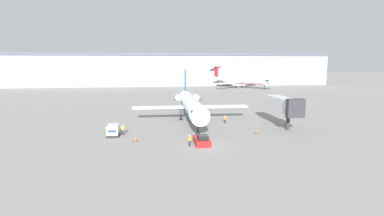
{
  "coord_description": "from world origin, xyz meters",
  "views": [
    {
      "loc": [
        -8.18,
        -43.51,
        12.69
      ],
      "look_at": [
        0.0,
        13.95,
        3.71
      ],
      "focal_mm": 28.0,
      "sensor_mm": 36.0,
      "label": 1
    }
  ],
  "objects_px": {
    "airplane_parked_far_left": "(240,80)",
    "airplane_main": "(191,104)",
    "luggage_cart": "(113,130)",
    "worker_by_wing": "(225,119)",
    "traffic_cone_right": "(256,131)",
    "worker_near_tug": "(190,140)",
    "pushback_tug": "(202,141)",
    "jet_bridge": "(284,105)",
    "worker_on_apron": "(123,129)",
    "traffic_cone_left": "(135,139)"
  },
  "relations": [
    {
      "from": "airplane_parked_far_left",
      "to": "airplane_main",
      "type": "bearing_deg",
      "value": -114.24
    },
    {
      "from": "luggage_cart",
      "to": "worker_by_wing",
      "type": "distance_m",
      "value": 23.28
    },
    {
      "from": "airplane_main",
      "to": "traffic_cone_right",
      "type": "height_order",
      "value": "airplane_main"
    },
    {
      "from": "worker_near_tug",
      "to": "pushback_tug",
      "type": "bearing_deg",
      "value": 23.52
    },
    {
      "from": "airplane_main",
      "to": "pushback_tug",
      "type": "distance_m",
      "value": 19.19
    },
    {
      "from": "worker_near_tug",
      "to": "traffic_cone_right",
      "type": "distance_m",
      "value": 14.57
    },
    {
      "from": "jet_bridge",
      "to": "airplane_main",
      "type": "bearing_deg",
      "value": 151.72
    },
    {
      "from": "worker_near_tug",
      "to": "worker_on_apron",
      "type": "xyz_separation_m",
      "value": [
        -10.6,
        8.75,
        -0.01
      ]
    },
    {
      "from": "worker_on_apron",
      "to": "airplane_parked_far_left",
      "type": "xyz_separation_m",
      "value": [
        48.99,
        89.78,
        2.68
      ]
    },
    {
      "from": "airplane_main",
      "to": "pushback_tug",
      "type": "bearing_deg",
      "value": -92.74
    },
    {
      "from": "airplane_parked_far_left",
      "to": "worker_on_apron",
      "type": "bearing_deg",
      "value": -118.62
    },
    {
      "from": "luggage_cart",
      "to": "worker_by_wing",
      "type": "relative_size",
      "value": 2.06
    },
    {
      "from": "luggage_cart",
      "to": "airplane_parked_far_left",
      "type": "xyz_separation_m",
      "value": [
        50.59,
        90.26,
        2.69
      ]
    },
    {
      "from": "pushback_tug",
      "to": "worker_by_wing",
      "type": "distance_m",
      "value": 17.15
    },
    {
      "from": "pushback_tug",
      "to": "airplane_parked_far_left",
      "type": "distance_m",
      "value": 104.24
    },
    {
      "from": "airplane_parked_far_left",
      "to": "pushback_tug",
      "type": "bearing_deg",
      "value": -110.42
    },
    {
      "from": "jet_bridge",
      "to": "airplane_parked_far_left",
      "type": "bearing_deg",
      "value": 78.1
    },
    {
      "from": "worker_near_tug",
      "to": "worker_by_wing",
      "type": "distance_m",
      "value": 18.89
    },
    {
      "from": "luggage_cart",
      "to": "traffic_cone_left",
      "type": "relative_size",
      "value": 4.76
    },
    {
      "from": "jet_bridge",
      "to": "traffic_cone_right",
      "type": "bearing_deg",
      "value": -149.49
    },
    {
      "from": "pushback_tug",
      "to": "traffic_cone_left",
      "type": "xyz_separation_m",
      "value": [
        -10.29,
        3.19,
        -0.26
      ]
    },
    {
      "from": "traffic_cone_left",
      "to": "airplane_parked_far_left",
      "type": "bearing_deg",
      "value": 63.72
    },
    {
      "from": "airplane_parked_far_left",
      "to": "traffic_cone_right",
      "type": "bearing_deg",
      "value": -105.46
    },
    {
      "from": "luggage_cart",
      "to": "worker_on_apron",
      "type": "distance_m",
      "value": 1.68
    },
    {
      "from": "worker_on_apron",
      "to": "jet_bridge",
      "type": "relative_size",
      "value": 0.16
    },
    {
      "from": "traffic_cone_left",
      "to": "jet_bridge",
      "type": "xyz_separation_m",
      "value": [
        28.13,
        6.61,
        4.11
      ]
    },
    {
      "from": "airplane_parked_far_left",
      "to": "jet_bridge",
      "type": "xyz_separation_m",
      "value": [
        -18.51,
        -87.85,
        0.78
      ]
    },
    {
      "from": "worker_by_wing",
      "to": "traffic_cone_left",
      "type": "relative_size",
      "value": 2.31
    },
    {
      "from": "luggage_cart",
      "to": "jet_bridge",
      "type": "relative_size",
      "value": 0.3
    },
    {
      "from": "worker_near_tug",
      "to": "worker_by_wing",
      "type": "bearing_deg",
      "value": 59.2
    },
    {
      "from": "traffic_cone_left",
      "to": "airplane_main",
      "type": "bearing_deg",
      "value": 54.54
    },
    {
      "from": "traffic_cone_left",
      "to": "traffic_cone_right",
      "type": "xyz_separation_m",
      "value": [
        21.23,
        2.54,
        -0.0
      ]
    },
    {
      "from": "pushback_tug",
      "to": "airplane_parked_far_left",
      "type": "xyz_separation_m",
      "value": [
        36.36,
        97.65,
        3.06
      ]
    },
    {
      "from": "traffic_cone_right",
      "to": "airplane_parked_far_left",
      "type": "xyz_separation_m",
      "value": [
        25.41,
        91.92,
        3.33
      ]
    },
    {
      "from": "traffic_cone_left",
      "to": "jet_bridge",
      "type": "distance_m",
      "value": 29.19
    },
    {
      "from": "airplane_main",
      "to": "worker_near_tug",
      "type": "distance_m",
      "value": 20.2
    },
    {
      "from": "pushback_tug",
      "to": "jet_bridge",
      "type": "xyz_separation_m",
      "value": [
        17.84,
        9.8,
        3.85
      ]
    },
    {
      "from": "airplane_main",
      "to": "luggage_cart",
      "type": "xyz_separation_m",
      "value": [
        -15.14,
        -11.52,
        -2.78
      ]
    },
    {
      "from": "airplane_main",
      "to": "jet_bridge",
      "type": "xyz_separation_m",
      "value": [
        16.94,
        -9.11,
        0.7
      ]
    },
    {
      "from": "worker_on_apron",
      "to": "traffic_cone_left",
      "type": "bearing_deg",
      "value": -63.41
    },
    {
      "from": "worker_near_tug",
      "to": "worker_on_apron",
      "type": "distance_m",
      "value": 13.75
    },
    {
      "from": "worker_near_tug",
      "to": "worker_on_apron",
      "type": "relative_size",
      "value": 1.01
    },
    {
      "from": "worker_near_tug",
      "to": "traffic_cone_right",
      "type": "xyz_separation_m",
      "value": [
        12.97,
        6.62,
        -0.65
      ]
    },
    {
      "from": "airplane_main",
      "to": "pushback_tug",
      "type": "height_order",
      "value": "airplane_main"
    },
    {
      "from": "airplane_parked_far_left",
      "to": "worker_by_wing",
      "type": "bearing_deg",
      "value": -109.23
    },
    {
      "from": "worker_by_wing",
      "to": "traffic_cone_right",
      "type": "relative_size",
      "value": 2.33
    },
    {
      "from": "worker_near_tug",
      "to": "worker_by_wing",
      "type": "xyz_separation_m",
      "value": [
        9.67,
        16.23,
        -0.14
      ]
    },
    {
      "from": "worker_by_wing",
      "to": "jet_bridge",
      "type": "xyz_separation_m",
      "value": [
        10.2,
        -5.55,
        3.6
      ]
    },
    {
      "from": "pushback_tug",
      "to": "airplane_main",
      "type": "bearing_deg",
      "value": 87.26
    },
    {
      "from": "worker_near_tug",
      "to": "worker_by_wing",
      "type": "relative_size",
      "value": 1.14
    }
  ]
}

